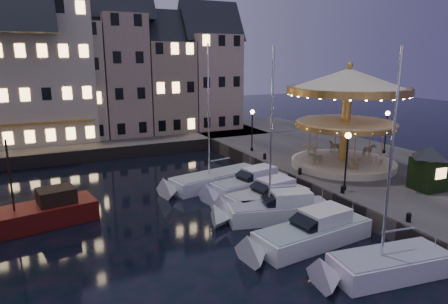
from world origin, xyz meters
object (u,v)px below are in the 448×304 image
bollard_d (265,156)px  streetlamp_d (386,126)px  motorboat_a (381,267)px  motorboat_b (308,235)px  red_fishing_boat (36,215)px  bollard_c (300,171)px  motorboat_f (211,181)px  motorboat_d (263,199)px  streetlamp_b (347,153)px  bollard_a (409,217)px  ticket_kiosk (430,160)px  carousel (347,99)px  bollard_b (343,189)px  motorboat_c (273,211)px  streetlamp_c (252,124)px  motorboat_e (247,186)px

bollard_d → streetlamp_d: bearing=-14.1°
bollard_d → motorboat_a: 18.64m
motorboat_b → red_fishing_boat: (-14.02, 9.68, 0.06)m
bollard_c → motorboat_f: 7.29m
bollard_c → motorboat_d: bearing=-156.1°
streetlamp_b → bollard_d: (-0.60, 10.00, -2.41)m
streetlamp_b → bollard_d: 10.30m
streetlamp_d → bollard_d: 12.51m
bollard_c → motorboat_d: size_ratio=0.08×
bollard_a → bollard_d: same height
bollard_c → ticket_kiosk: (5.97, -6.97, 1.85)m
streetlamp_b → bollard_c: streetlamp_b is taller
bollard_c → carousel: size_ratio=0.06×
bollard_b → motorboat_f: (-6.19, 8.71, -1.07)m
streetlamp_b → bollard_a: (-0.60, -6.00, -2.41)m
bollard_a → ticket_kiosk: (5.97, 3.53, 1.85)m
motorboat_c → red_fishing_boat: bearing=157.7°
red_fishing_boat → streetlamp_d: bearing=2.1°
bollard_d → motorboat_b: 14.87m
streetlamp_c → motorboat_b: size_ratio=0.50×
motorboat_e → motorboat_c: bearing=-101.1°
bollard_c → motorboat_d: 5.20m
streetlamp_d → ticket_kiosk: size_ratio=1.15×
motorboat_b → streetlamp_c: bearing=70.8°
streetlamp_b → red_fishing_boat: size_ratio=0.52×
ticket_kiosk → motorboat_d: bearing=155.2°
bollard_b → motorboat_c: 5.43m
streetlamp_b → carousel: (4.25, 4.95, 3.11)m
bollard_c → motorboat_e: (-4.23, 1.06, -0.96)m
red_fishing_boat → bollard_a: bearing=-31.4°
carousel → ticket_kiosk: size_ratio=2.79×
motorboat_b → ticket_kiosk: ticket_kiosk is taller
streetlamp_c → motorboat_c: size_ratio=0.40×
motorboat_a → motorboat_e: bearing=89.8°
streetlamp_d → motorboat_b: streetlamp_d is taller
motorboat_d → carousel: (9.52, 2.51, 6.49)m
streetlamp_c → bollard_c: bearing=-93.8°
bollard_b → motorboat_e: bearing=124.9°
streetlamp_b → red_fishing_boat: (-20.03, 5.87, -3.32)m
bollard_c → red_fishing_boat: red_fishing_boat is taller
motorboat_b → streetlamp_b: bearing=32.4°
streetlamp_c → motorboat_c: 15.05m
streetlamp_d → motorboat_f: size_ratio=0.34×
bollard_a → motorboat_a: 4.89m
motorboat_b → motorboat_d: bearing=83.2°
bollard_b → bollard_d: bearing=90.0°
motorboat_d → ticket_kiosk: 12.05m
motorboat_e → bollard_c: bearing=-14.1°
motorboat_c → ticket_kiosk: bearing=-12.7°
carousel → ticket_kiosk: 8.36m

